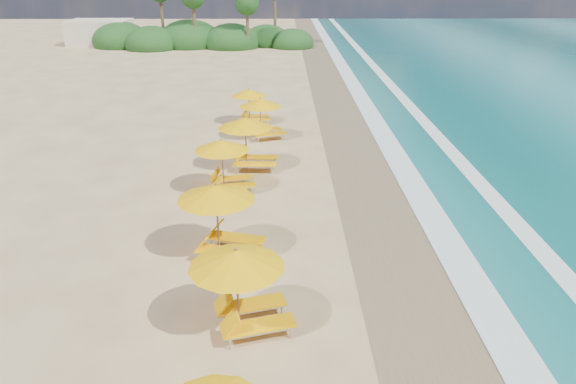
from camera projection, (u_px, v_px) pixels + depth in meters
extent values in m
plane|color=#D2B57B|center=(288.00, 221.00, 19.69)|extent=(160.00, 160.00, 0.00)
cube|color=#85714F|center=(394.00, 221.00, 19.73)|extent=(4.00, 160.00, 0.01)
cube|color=white|center=(434.00, 220.00, 19.73)|extent=(1.20, 160.00, 0.01)
cube|color=white|center=(513.00, 220.00, 19.77)|extent=(0.80, 160.00, 0.01)
cylinder|color=olive|center=(238.00, 292.00, 13.38)|extent=(0.06, 0.06, 2.37)
cone|color=#FFB505|center=(236.00, 258.00, 12.99)|extent=(2.99, 2.99, 0.48)
sphere|color=olive|center=(236.00, 249.00, 12.88)|extent=(0.08, 0.08, 0.08)
cylinder|color=olive|center=(218.00, 221.00, 17.00)|extent=(0.06, 0.06, 2.44)
cone|color=#FFB505|center=(216.00, 192.00, 16.60)|extent=(3.08, 3.08, 0.49)
sphere|color=olive|center=(215.00, 184.00, 16.49)|extent=(0.09, 0.09, 0.09)
cylinder|color=olive|center=(223.00, 166.00, 21.90)|extent=(0.06, 0.06, 2.23)
cone|color=#FFB505|center=(222.00, 145.00, 21.53)|extent=(2.74, 2.74, 0.45)
sphere|color=olive|center=(221.00, 139.00, 21.43)|extent=(0.08, 0.08, 0.08)
cylinder|color=olive|center=(246.00, 144.00, 24.31)|extent=(0.06, 0.06, 2.44)
cone|color=#FFB505|center=(245.00, 123.00, 23.91)|extent=(2.60, 2.60, 0.49)
sphere|color=olive|center=(245.00, 117.00, 23.80)|extent=(0.09, 0.09, 0.09)
cylinder|color=olive|center=(261.00, 119.00, 28.57)|extent=(0.06, 0.06, 2.23)
cone|color=#FFB505|center=(260.00, 102.00, 28.21)|extent=(2.89, 2.89, 0.45)
sphere|color=olive|center=(260.00, 98.00, 28.11)|extent=(0.08, 0.08, 0.08)
cylinder|color=olive|center=(249.00, 107.00, 31.41)|extent=(0.05, 0.05, 2.06)
cone|color=#FFB505|center=(249.00, 93.00, 31.07)|extent=(2.43, 2.43, 0.41)
sphere|color=olive|center=(249.00, 89.00, 30.98)|extent=(0.07, 0.07, 0.07)
ellipsoid|color=#163D14|center=(232.00, 42.00, 60.65)|extent=(6.40, 6.40, 4.16)
ellipsoid|color=#163D14|center=(190.00, 40.00, 61.49)|extent=(7.20, 7.20, 4.68)
ellipsoid|color=#163D14|center=(152.00, 44.00, 59.66)|extent=(6.00, 6.00, 3.90)
ellipsoid|color=#163D14|center=(267.00, 40.00, 62.56)|extent=(5.60, 5.60, 3.64)
ellipsoid|color=#163D14|center=(122.00, 41.00, 61.43)|extent=(6.60, 6.60, 4.29)
ellipsoid|color=#163D14|center=(292.00, 43.00, 60.78)|extent=(5.00, 5.00, 3.25)
cylinder|color=brown|center=(248.00, 27.00, 58.09)|extent=(0.36, 0.36, 5.00)
sphere|color=#163D14|center=(247.00, 3.00, 57.10)|extent=(2.60, 2.60, 2.60)
cylinder|color=brown|center=(195.00, 23.00, 58.83)|extent=(0.36, 0.36, 5.60)
cylinder|color=brown|center=(162.00, 19.00, 60.50)|extent=(0.36, 0.36, 6.20)
cylinder|color=brown|center=(275.00, 15.00, 61.43)|extent=(0.36, 0.36, 6.80)
cube|color=beige|center=(100.00, 32.00, 62.93)|extent=(7.00, 5.00, 2.80)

